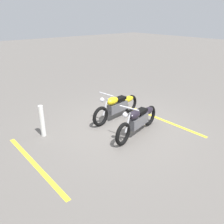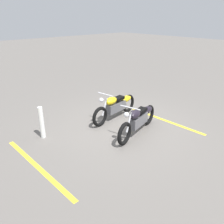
# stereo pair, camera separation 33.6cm
# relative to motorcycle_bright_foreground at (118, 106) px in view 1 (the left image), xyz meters

# --- Properties ---
(ground_plane) EXTENTS (60.00, 60.00, 0.00)m
(ground_plane) POSITION_rel_motorcycle_bright_foreground_xyz_m (0.25, 0.65, -0.46)
(ground_plane) COLOR #66605B
(motorcycle_bright_foreground) EXTENTS (2.22, 0.67, 1.04)m
(motorcycle_bright_foreground) POSITION_rel_motorcycle_bright_foreground_xyz_m (0.00, 0.00, 0.00)
(motorcycle_bright_foreground) COLOR black
(motorcycle_bright_foreground) RESTS_ON ground
(motorcycle_dark_foreground) EXTENTS (2.19, 0.80, 1.04)m
(motorcycle_dark_foreground) POSITION_rel_motorcycle_bright_foreground_xyz_m (0.26, 1.27, 0.00)
(motorcycle_dark_foreground) COLOR black
(motorcycle_dark_foreground) RESTS_ON ground
(bollard_post) EXTENTS (0.14, 0.14, 0.97)m
(bollard_post) POSITION_rel_motorcycle_bright_foreground_xyz_m (2.57, -0.45, 0.02)
(bollard_post) COLOR white
(bollard_post) RESTS_ON ground
(parking_stripe_near) EXTENTS (0.18, 3.20, 0.01)m
(parking_stripe_near) POSITION_rel_motorcycle_bright_foreground_xyz_m (-1.10, 1.19, -0.46)
(parking_stripe_near) COLOR yellow
(parking_stripe_near) RESTS_ON ground
(parking_stripe_mid) EXTENTS (0.18, 3.20, 0.01)m
(parking_stripe_mid) POSITION_rel_motorcycle_bright_foreground_xyz_m (3.37, 0.79, -0.46)
(parking_stripe_mid) COLOR yellow
(parking_stripe_mid) RESTS_ON ground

